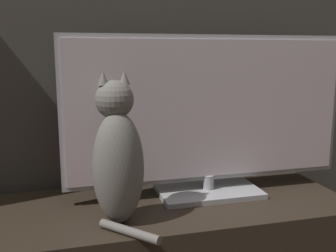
{
  "coord_description": "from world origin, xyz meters",
  "views": [
    {
      "loc": [
        -0.33,
        -0.43,
        1.0
      ],
      "look_at": [
        0.02,
        0.88,
        0.74
      ],
      "focal_mm": 42.0,
      "sensor_mm": 36.0,
      "label": 1
    }
  ],
  "objects": [
    {
      "name": "cat",
      "position": [
        -0.17,
        0.8,
        0.66
      ],
      "size": [
        0.19,
        0.3,
        0.5
      ],
      "rotation": [
        0.0,
        0.0,
        0.13
      ],
      "color": "gray",
      "rests_on": "tv_stand"
    },
    {
      "name": "tv",
      "position": [
        0.21,
        0.97,
        0.75
      ],
      "size": [
        1.12,
        0.24,
        0.62
      ],
      "color": "#B7B7BC",
      "rests_on": "tv_stand"
    }
  ]
}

